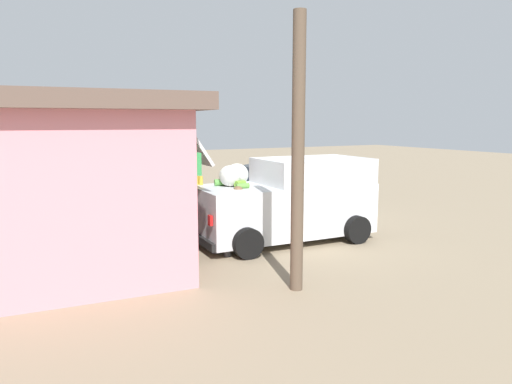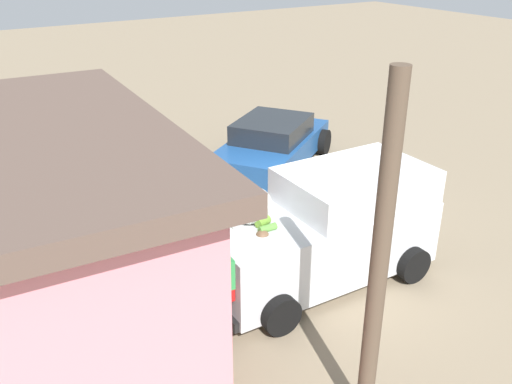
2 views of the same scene
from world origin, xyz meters
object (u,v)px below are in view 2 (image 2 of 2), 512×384
object	(u,v)px
parked_sedan	(272,144)
unloaded_banana_pile	(154,323)
delivery_van	(323,227)
customer_bending	(250,270)
vendor_standing	(193,230)
storefront_bar	(15,243)
paint_bucket	(169,215)

from	to	relation	value
parked_sedan	unloaded_banana_pile	distance (m)	6.82
delivery_van	customer_bending	size ratio (longest dim) A/B	3.35
vendor_standing	storefront_bar	bearing A→B (deg)	90.21
storefront_bar	parked_sedan	size ratio (longest dim) A/B	1.52
storefront_bar	unloaded_banana_pile	xyz separation A→B (m)	(-0.84, -1.53, -1.41)
parked_sedan	vendor_standing	distance (m)	5.44
parked_sedan	vendor_standing	xyz separation A→B (m)	(-3.69, 3.98, 0.42)
parked_sedan	paint_bucket	world-z (taller)	parked_sedan
storefront_bar	unloaded_banana_pile	size ratio (longest dim) A/B	7.28
delivery_van	paint_bucket	xyz separation A→B (m)	(3.06, 1.46, -0.71)
paint_bucket	parked_sedan	bearing A→B (deg)	-66.24
unloaded_banana_pile	paint_bucket	distance (m)	3.39
delivery_van	vendor_standing	xyz separation A→B (m)	(0.91, 1.95, 0.09)
storefront_bar	vendor_standing	world-z (taller)	storefront_bar
storefront_bar	delivery_van	world-z (taller)	storefront_bar
vendor_standing	customer_bending	xyz separation A→B (m)	(-1.25, -0.32, -0.18)
customer_bending	paint_bucket	size ratio (longest dim) A/B	3.23
unloaded_banana_pile	customer_bending	bearing A→B (deg)	-105.77
customer_bending	paint_bucket	bearing A→B (deg)	-2.82
vendor_standing	unloaded_banana_pile	size ratio (longest dim) A/B	1.98
parked_sedan	storefront_bar	bearing A→B (deg)	119.25
storefront_bar	paint_bucket	xyz separation A→B (m)	(2.16, -3.11, -1.37)
storefront_bar	customer_bending	bearing A→B (deg)	-112.82
delivery_van	paint_bucket	world-z (taller)	delivery_van
delivery_van	customer_bending	xyz separation A→B (m)	(-0.33, 1.63, -0.10)
delivery_van	unloaded_banana_pile	xyz separation A→B (m)	(0.07, 3.04, -0.75)
storefront_bar	delivery_van	xyz separation A→B (m)	(-0.91, -4.57, -0.66)
storefront_bar	parked_sedan	xyz separation A→B (m)	(3.70, -6.60, -1.00)
parked_sedan	unloaded_banana_pile	world-z (taller)	parked_sedan
vendor_standing	paint_bucket	bearing A→B (deg)	-12.72
paint_bucket	unloaded_banana_pile	bearing A→B (deg)	152.23
unloaded_banana_pile	delivery_van	bearing A→B (deg)	-91.27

